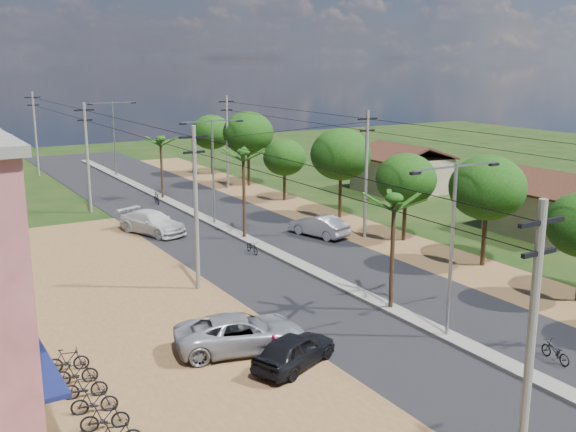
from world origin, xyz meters
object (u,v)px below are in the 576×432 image
at_px(car_parked_dark, 294,351).
at_px(roadside_sign, 279,353).
at_px(parked_scooter_row, 105,417).
at_px(car_parked_silver, 241,333).
at_px(car_silver_mid, 319,226).
at_px(moto_rider_east, 555,353).
at_px(car_white_far, 152,223).

relative_size(car_parked_dark, roadside_sign, 3.14).
height_order(roadside_sign, parked_scooter_row, roadside_sign).
bearing_deg(car_parked_silver, car_silver_mid, -29.02).
bearing_deg(moto_rider_east, car_silver_mid, -87.23).
bearing_deg(parked_scooter_row, car_silver_mid, 40.89).
xyz_separation_m(car_white_far, car_parked_silver, (-3.66, -21.17, -0.02)).
xyz_separation_m(car_silver_mid, moto_rider_east, (-2.80, -22.12, -0.33)).
xyz_separation_m(car_parked_silver, car_parked_dark, (1.16, -2.58, -0.08)).
bearing_deg(car_silver_mid, car_parked_dark, 38.36).
distance_m(car_silver_mid, parked_scooter_row, 27.11).
height_order(car_white_far, moto_rider_east, car_white_far).
distance_m(car_silver_mid, car_parked_dark, 20.97).
bearing_deg(car_silver_mid, car_parked_silver, 31.18).
relative_size(car_parked_silver, roadside_sign, 4.26).
height_order(car_parked_silver, roadside_sign, car_parked_silver).
height_order(car_silver_mid, parked_scooter_row, car_silver_mid).
bearing_deg(moto_rider_east, car_white_far, -66.24).
xyz_separation_m(car_parked_dark, parked_scooter_row, (-8.09, -0.83, -0.22)).
bearing_deg(moto_rider_east, roadside_sign, -19.16).
relative_size(car_silver_mid, roadside_sign, 3.40).
distance_m(car_parked_silver, moto_rider_east, 13.29).
xyz_separation_m(moto_rider_east, roadside_sign, (-10.10, 5.63, 0.13)).
distance_m(car_parked_silver, car_parked_dark, 2.83).
bearing_deg(car_parked_silver, car_parked_dark, -141.43).
relative_size(car_silver_mid, moto_rider_east, 2.82).
height_order(car_parked_dark, moto_rider_east, car_parked_dark).
distance_m(car_parked_dark, parked_scooter_row, 8.13).
bearing_deg(parked_scooter_row, moto_rider_east, -13.89).
relative_size(car_white_far, roadside_sign, 4.16).
xyz_separation_m(moto_rider_east, parked_scooter_row, (-17.69, 4.38, 0.08)).
bearing_deg(car_parked_silver, roadside_sign, -148.61).
bearing_deg(car_parked_dark, moto_rider_east, -141.55).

